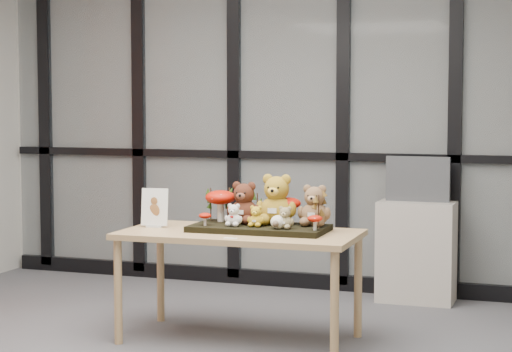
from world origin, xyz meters
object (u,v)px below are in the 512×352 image
at_px(diorama_tray, 259,228).
at_px(bear_pooh_yellow, 277,197).
at_px(mushroom_front_right, 315,222).
at_px(monitor, 418,179).
at_px(bear_white_bow, 234,214).
at_px(plush_cream_hedgehog, 278,221).
at_px(bear_brown_medium, 244,200).
at_px(mushroom_back_left, 221,204).
at_px(bear_beige_small, 285,216).
at_px(mushroom_front_left, 205,218).
at_px(mushroom_back_right, 288,209).
at_px(sign_holder, 155,210).
at_px(cabinet, 416,252).
at_px(display_table, 240,242).
at_px(bear_small_yellow, 256,215).
at_px(bear_tan_back, 315,203).

relative_size(diorama_tray, bear_pooh_yellow, 2.43).
xyz_separation_m(mushroom_front_right, monitor, (0.34, 1.54, 0.14)).
height_order(bear_white_bow, plush_cream_hedgehog, bear_white_bow).
relative_size(diorama_tray, bear_brown_medium, 2.89).
distance_m(plush_cream_hedgehog, mushroom_back_left, 0.50).
bearing_deg(bear_beige_small, monitor, 69.91).
bearing_deg(bear_pooh_yellow, mushroom_front_left, -154.92).
height_order(bear_pooh_yellow, mushroom_back_right, bear_pooh_yellow).
bearing_deg(bear_white_bow, sign_holder, 175.27).
height_order(diorama_tray, mushroom_front_left, mushroom_front_left).
bearing_deg(monitor, cabinet, -90.00).
height_order(bear_brown_medium, plush_cream_hedgehog, bear_brown_medium).
xyz_separation_m(bear_brown_medium, monitor, (0.84, 1.39, 0.05)).
height_order(bear_white_bow, mushroom_front_left, bear_white_bow).
bearing_deg(bear_white_bow, diorama_tray, 31.20).
height_order(display_table, mushroom_back_left, mushroom_back_left).
bearing_deg(bear_pooh_yellow, sign_holder, -171.49).
height_order(mushroom_back_right, cabinet, mushroom_back_right).
bearing_deg(bear_beige_small, diorama_tray, 153.61).
relative_size(bear_beige_small, cabinet, 0.20).
height_order(bear_small_yellow, sign_holder, sign_holder).
xyz_separation_m(bear_tan_back, bear_white_bow, (-0.46, -0.18, -0.06)).
bearing_deg(bear_pooh_yellow, bear_brown_medium, -173.40).
bearing_deg(plush_cream_hedgehog, diorama_tray, 144.22).
distance_m(mushroom_front_left, cabinet, 1.90).
bearing_deg(mushroom_back_right, bear_pooh_yellow, -140.05).
xyz_separation_m(bear_tan_back, mushroom_back_right, (-0.18, 0.03, -0.05)).
relative_size(mushroom_back_right, monitor, 0.39).
xyz_separation_m(bear_brown_medium, mushroom_back_right, (0.26, 0.08, -0.05)).
bearing_deg(display_table, mushroom_front_left, -164.93).
distance_m(bear_pooh_yellow, plush_cream_hedgehog, 0.24).
bearing_deg(mushroom_front_left, cabinet, 56.08).
bearing_deg(mushroom_front_right, bear_white_bow, 178.82).
height_order(mushroom_front_left, cabinet, mushroom_front_left).
distance_m(bear_small_yellow, sign_holder, 0.69).
xyz_separation_m(bear_brown_medium, bear_beige_small, (0.32, -0.15, -0.07)).
bearing_deg(mushroom_front_left, bear_pooh_yellow, 26.19).
bearing_deg(mushroom_front_left, mushroom_front_right, 1.63).
distance_m(bear_tan_back, plush_cream_hedgehog, 0.28).
relative_size(plush_cream_hedgehog, mushroom_front_right, 0.91).
distance_m(diorama_tray, plush_cream_hedgehog, 0.20).
height_order(bear_small_yellow, mushroom_front_left, bear_small_yellow).
xyz_separation_m(mushroom_front_left, monitor, (1.04, 1.56, 0.15)).
bearing_deg(cabinet, sign_holder, -133.66).
bearing_deg(diorama_tray, monitor, 62.25).
bearing_deg(bear_pooh_yellow, cabinet, 63.50).
relative_size(display_table, bear_pooh_yellow, 4.26).
bearing_deg(mushroom_front_right, bear_beige_small, 178.95).
bearing_deg(display_table, plush_cream_hedgehog, -12.21).
bearing_deg(bear_tan_back, mushroom_front_right, -74.68).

